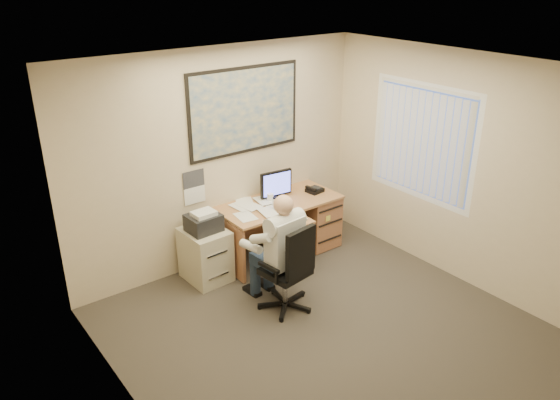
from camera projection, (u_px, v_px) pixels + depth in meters
room_shell at (349, 224)px, 4.99m from camera, size 4.00×4.50×2.70m
desk at (298, 216)px, 7.27m from camera, size 1.60×0.97×1.10m
world_map at (245, 111)px, 6.60m from camera, size 1.56×0.03×1.06m
wall_calendar at (194, 187)px, 6.52m from camera, size 0.28×0.01×0.42m
window_blinds at (422, 142)px, 6.58m from camera, size 0.06×1.40×1.30m
filing_cabinet at (205, 250)px, 6.52m from camera, size 0.49×0.58×0.90m
office_chair at (287, 285)px, 5.97m from camera, size 0.70×0.70×1.04m
person at (284, 253)px, 5.88m from camera, size 0.64×0.86×1.34m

